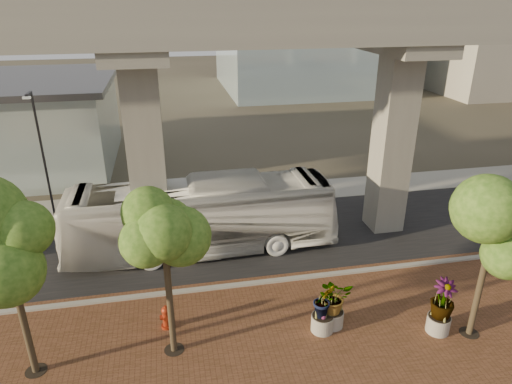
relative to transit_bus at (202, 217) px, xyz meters
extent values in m
plane|color=#3D392C|center=(3.70, -1.43, -1.78)|extent=(160.00, 160.00, 0.00)
cube|color=black|center=(3.70, 0.57, -1.76)|extent=(90.00, 8.00, 0.04)
cube|color=#9D9B92|center=(3.70, -3.43, -1.70)|extent=(70.00, 0.25, 0.16)
cube|color=#9D9B92|center=(3.70, 6.07, -1.75)|extent=(90.00, 3.00, 0.06)
cube|color=gray|center=(3.70, -1.03, 8.72)|extent=(72.00, 2.40, 1.80)
cube|color=gray|center=(3.70, 2.17, 8.72)|extent=(72.00, 2.40, 1.80)
imported|color=silver|center=(0.00, 0.00, 0.00)|extent=(12.83, 3.18, 3.57)
cylinder|color=maroon|center=(-1.85, -5.50, -1.67)|extent=(0.43, 0.43, 0.10)
cylinder|color=maroon|center=(-1.85, -5.50, -1.33)|extent=(0.29, 0.29, 0.69)
sphere|color=maroon|center=(-1.85, -5.50, -0.98)|extent=(0.33, 0.33, 0.33)
cylinder|color=maroon|center=(-1.85, -5.50, -0.83)|extent=(0.10, 0.10, 0.12)
cylinder|color=maroon|center=(-1.85, -5.50, -1.27)|extent=(0.48, 0.19, 0.19)
cylinder|color=#ABA69A|center=(4.23, -6.62, -1.41)|extent=(0.82, 0.82, 0.63)
imported|color=#295015|center=(4.23, -6.62, -0.41)|extent=(1.81, 1.81, 1.36)
cylinder|color=#A9A599|center=(7.92, -7.69, -1.40)|extent=(0.84, 0.84, 0.65)
imported|color=#295015|center=(7.92, -7.69, -0.31)|extent=(2.05, 2.05, 1.53)
cylinder|color=gray|center=(3.77, -6.81, -1.40)|extent=(0.83, 0.83, 0.65)
imported|color=#295015|center=(3.77, -6.81, -0.39)|extent=(1.84, 1.84, 1.38)
cylinder|color=#433726|center=(-6.15, -6.87, 0.15)|extent=(0.22, 0.22, 3.74)
cylinder|color=black|center=(-6.15, -6.87, -1.72)|extent=(0.70, 0.70, 0.01)
cylinder|color=#433726|center=(-1.64, -6.77, 0.17)|extent=(0.22, 0.22, 3.78)
cylinder|color=black|center=(-1.64, -6.77, -1.72)|extent=(0.70, 0.70, 0.01)
cylinder|color=#433726|center=(9.03, -8.03, -0.04)|extent=(0.22, 0.22, 3.36)
cylinder|color=black|center=(9.03, -8.03, -1.72)|extent=(0.70, 0.70, 0.01)
cylinder|color=#2A2A2E|center=(-7.73, 4.69, 1.78)|extent=(0.12, 0.12, 7.05)
cube|color=#2A2A2E|center=(-7.73, 4.25, 5.31)|extent=(0.13, 0.88, 0.13)
cube|color=silver|center=(-7.73, 3.81, 5.22)|extent=(0.35, 0.18, 0.11)
cylinder|color=#333238|center=(12.25, 4.08, 2.00)|extent=(0.13, 0.13, 7.49)
cube|color=#333238|center=(12.25, 3.61, 5.75)|extent=(0.14, 0.94, 0.14)
cube|color=silver|center=(12.25, 3.14, 5.66)|extent=(0.37, 0.19, 0.11)
camera|label=1|loc=(-1.27, -19.56, 9.68)|focal=32.00mm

